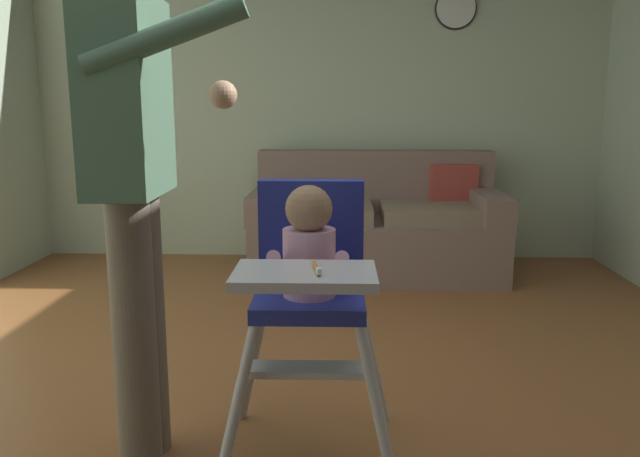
{
  "coord_description": "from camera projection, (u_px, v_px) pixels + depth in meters",
  "views": [
    {
      "loc": [
        0.2,
        -2.19,
        1.2
      ],
      "look_at": [
        0.12,
        -0.08,
        0.79
      ],
      "focal_mm": 35.92,
      "sensor_mm": 36.0,
      "label": 1
    }
  ],
  "objects": [
    {
      "name": "adult_standing",
      "position": [
        133.0,
        177.0,
        2.03
      ],
      "size": [
        0.52,
        0.49,
        1.71
      ],
      "rotation": [
        0.0,
        0.0,
        0.04
      ],
      "color": "#716556",
      "rests_on": "ground"
    },
    {
      "name": "wall_clock",
      "position": [
        456.0,
        8.0,
        4.74
      ],
      "size": [
        0.31,
        0.04,
        0.31
      ],
      "color": "white"
    },
    {
      "name": "ground",
      "position": [
        289.0,
        443.0,
        2.4
      ],
      "size": [
        5.95,
        7.24,
        0.1
      ],
      "primitive_type": "cube",
      "color": "brown"
    },
    {
      "name": "wall_far",
      "position": [
        318.0,
        78.0,
        4.92
      ],
      "size": [
        5.15,
        0.06,
        2.79
      ],
      "primitive_type": "cube",
      "color": "beige",
      "rests_on": "ground"
    },
    {
      "name": "couch",
      "position": [
        377.0,
        227.0,
        4.6
      ],
      "size": [
        1.75,
        0.86,
        0.86
      ],
      "rotation": [
        0.0,
        0.0,
        -1.57
      ],
      "color": "#82685D",
      "rests_on": "ground"
    },
    {
      "name": "high_chair",
      "position": [
        309.0,
        271.0,
        2.09
      ],
      "size": [
        0.61,
        0.73,
        0.96
      ],
      "rotation": [
        0.0,
        0.0,
        -1.56
      ],
      "color": "silver",
      "rests_on": "ground"
    }
  ]
}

